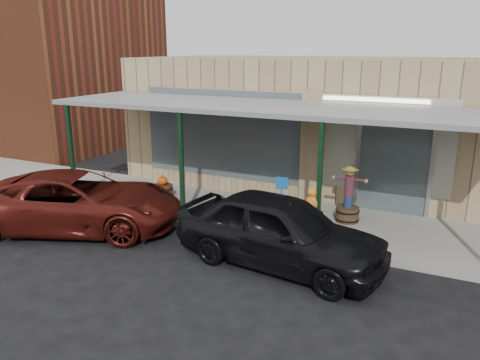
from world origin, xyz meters
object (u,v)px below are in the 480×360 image
at_px(barrel_scarecrow, 348,202).
at_px(barrel_pumpkin, 163,189).
at_px(parked_sedan, 280,230).
at_px(car_maroon, 77,201).
at_px(handicap_sign, 281,198).

relative_size(barrel_scarecrow, barrel_pumpkin, 2.20).
bearing_deg(parked_sedan, car_maroon, 100.46).
xyz_separation_m(barrel_scarecrow, parked_sedan, (-0.82, -2.83, 0.11)).
bearing_deg(handicap_sign, barrel_pumpkin, 154.71).
distance_m(parked_sedan, car_maroon, 5.46).
xyz_separation_m(handicap_sign, car_maroon, (-4.99, -1.56, -0.33)).
relative_size(parked_sedan, car_maroon, 0.90).
relative_size(barrel_pumpkin, handicap_sign, 0.49).
xyz_separation_m(parked_sedan, car_maroon, (-5.45, -0.27, -0.05)).
bearing_deg(car_maroon, barrel_pumpkin, -36.79).
relative_size(barrel_scarecrow, handicap_sign, 1.08).
xyz_separation_m(barrel_pumpkin, car_maroon, (-0.76, -2.74, 0.34)).
height_order(barrel_scarecrow, parked_sedan, barrel_scarecrow).
distance_m(barrel_scarecrow, barrel_pumpkin, 5.53).
height_order(barrel_scarecrow, handicap_sign, barrel_scarecrow).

